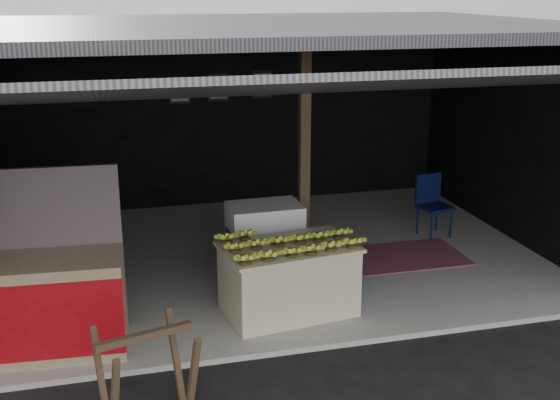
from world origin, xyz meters
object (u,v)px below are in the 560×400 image
object	(u,v)px
neighbor_stall	(34,301)
sawhorse	(146,365)
plastic_chair	(432,200)
water_barrel	(343,270)
white_crate	(265,243)
banana_table	(289,279)

from	to	relation	value
neighbor_stall	sawhorse	world-z (taller)	neighbor_stall
plastic_chair	neighbor_stall	bearing A→B (deg)	-167.74
sawhorse	water_barrel	world-z (taller)	sawhorse
neighbor_stall	plastic_chair	bearing A→B (deg)	26.00
white_crate	neighbor_stall	world-z (taller)	neighbor_stall
sawhorse	plastic_chair	world-z (taller)	plastic_chair
white_crate	neighbor_stall	bearing A→B (deg)	-157.57
white_crate	plastic_chair	world-z (taller)	white_crate
banana_table	neighbor_stall	xyz separation A→B (m)	(-2.55, -0.20, 0.14)
white_crate	sawhorse	bearing A→B (deg)	-124.39
banana_table	neighbor_stall	distance (m)	2.56
water_barrel	plastic_chair	distance (m)	2.38
banana_table	plastic_chair	xyz separation A→B (m)	(2.59, 1.89, 0.12)
banana_table	water_barrel	xyz separation A→B (m)	(0.75, 0.38, -0.14)
banana_table	water_barrel	distance (m)	0.86
white_crate	water_barrel	xyz separation A→B (m)	(0.80, -0.53, -0.22)
banana_table	white_crate	distance (m)	0.92
sawhorse	white_crate	bearing A→B (deg)	41.86
sawhorse	plastic_chair	distance (m)	5.40
neighbor_stall	sawhorse	xyz separation A→B (m)	(0.95, -1.31, -0.08)
sawhorse	water_barrel	size ratio (longest dim) A/B	1.74
banana_table	neighbor_stall	bearing A→B (deg)	176.67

